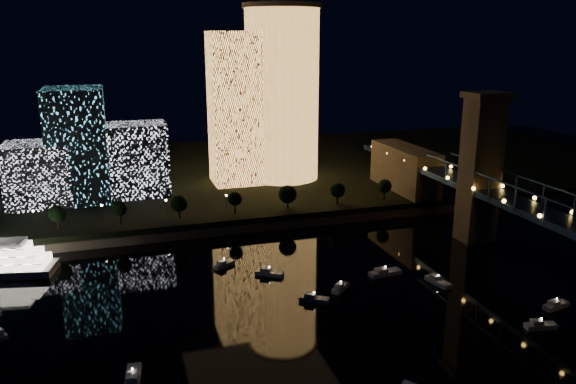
% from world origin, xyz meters
% --- Properties ---
extents(ground, '(520.00, 520.00, 0.00)m').
position_xyz_m(ground, '(0.00, 0.00, 0.00)').
color(ground, black).
rests_on(ground, ground).
extents(far_bank, '(420.00, 160.00, 5.00)m').
position_xyz_m(far_bank, '(0.00, 160.00, 2.50)').
color(far_bank, black).
rests_on(far_bank, ground).
extents(seawall, '(420.00, 6.00, 3.00)m').
position_xyz_m(seawall, '(0.00, 82.00, 1.50)').
color(seawall, '#6B5E4C').
rests_on(seawall, ground).
extents(tower_cylindrical, '(34.00, 34.00, 75.73)m').
position_xyz_m(tower_cylindrical, '(22.07, 135.00, 42.99)').
color(tower_cylindrical, '#FEAD51').
rests_on(tower_cylindrical, far_bank).
extents(tower_rectangular, '(20.22, 20.22, 64.33)m').
position_xyz_m(tower_rectangular, '(0.10, 133.00, 37.17)').
color(tower_rectangular, '#FEAD51').
rests_on(tower_rectangular, far_bank).
extents(midrise_blocks, '(86.05, 28.60, 43.43)m').
position_xyz_m(midrise_blocks, '(-69.11, 124.85, 21.84)').
color(midrise_blocks, silver).
rests_on(midrise_blocks, far_bank).
extents(motorboats, '(141.49, 79.99, 2.78)m').
position_xyz_m(motorboats, '(-6.17, 11.17, 0.81)').
color(motorboats, silver).
rests_on(motorboats, ground).
extents(esplanade_trees, '(165.32, 6.89, 8.95)m').
position_xyz_m(esplanade_trees, '(-27.79, 88.00, 10.47)').
color(esplanade_trees, black).
rests_on(esplanade_trees, far_bank).
extents(street_lamps, '(132.70, 0.70, 5.65)m').
position_xyz_m(street_lamps, '(-34.00, 94.00, 9.02)').
color(street_lamps, black).
rests_on(street_lamps, far_bank).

